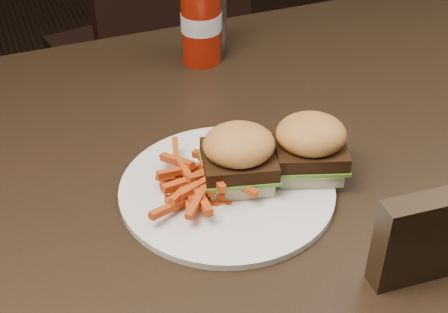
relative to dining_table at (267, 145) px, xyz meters
name	(u,v)px	position (x,y,z in m)	size (l,w,h in m)	color
dining_table	(267,145)	(0.00, 0.00, 0.00)	(1.20, 0.80, 0.04)	black
chair_far	(146,54)	(0.06, 0.93, -0.30)	(0.45, 0.45, 0.04)	black
plate	(227,189)	(-0.10, -0.10, 0.03)	(0.28, 0.28, 0.01)	white
sandwich_half_a	(238,175)	(-0.09, -0.10, 0.04)	(0.08, 0.08, 0.02)	beige
sandwich_half_b	(308,164)	(0.01, -0.11, 0.04)	(0.08, 0.08, 0.02)	beige
fries_pile	(189,181)	(-0.15, -0.10, 0.05)	(0.12, 0.12, 0.05)	#C14510
ketchup_bottle	(201,29)	(-0.01, 0.25, 0.08)	(0.07, 0.07, 0.13)	#991808
tumbler	(205,26)	(0.01, 0.27, 0.08)	(0.07, 0.07, 0.12)	white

